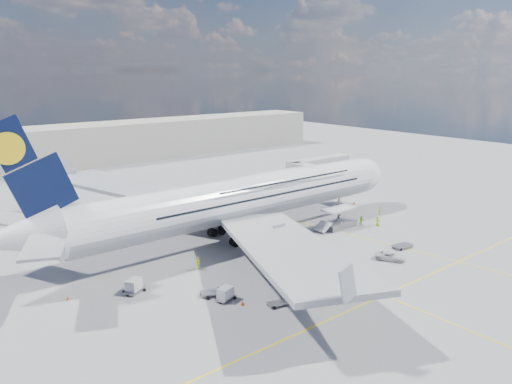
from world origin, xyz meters
TOP-DOWN VIEW (x-y plane):
  - ground at (0.00, 0.00)m, footprint 300.00×300.00m
  - taxi_line_main at (0.00, 0.00)m, footprint 0.25×220.00m
  - taxi_line_cross at (0.00, -20.00)m, footprint 120.00×0.25m
  - taxi_line_diag at (14.00, 10.00)m, footprint 14.16×99.06m
  - airliner at (0.26, 10.00)m, footprint 77.26×79.15m
  - jet_bridge at (29.81, 20.94)m, footprint 18.80×12.10m
  - cargo_loader at (16.82, 2.89)m, footprint 8.53×3.20m
  - terminal at (0.00, 95.00)m, footprint 180.00×16.00m
  - tree_line at (40.00, 140.00)m, footprint 160.00×6.00m
  - dolly_row_a at (-16.59, -8.31)m, footprint 2.97×2.15m
  - dolly_row_b at (-16.97, -6.14)m, footprint 3.62×2.83m
  - dolly_row_c at (-12.40, -13.54)m, footprint 2.95×2.09m
  - dolly_back at (-24.50, 1.00)m, footprint 3.25×2.85m
  - dolly_nose_far at (16.85, -10.98)m, footprint 3.59×2.17m
  - dolly_nose_near at (0.99, 1.55)m, footprint 2.78×1.57m
  - baggage_tug at (-8.54, -13.56)m, footprint 3.08×1.86m
  - catering_truck_inner at (-1.62, 25.10)m, footprint 7.15×3.01m
  - catering_truck_outer at (-21.60, 48.65)m, footprint 6.58×5.25m
  - service_van at (10.79, -13.02)m, footprint 3.89×4.88m
  - crew_nose at (29.65, 3.34)m, footprint 0.67×0.58m
  - crew_loader at (21.18, 0.99)m, footprint 1.16×1.12m
  - crew_wing at (-13.83, 2.23)m, footprint 0.69×1.21m
  - crew_van at (23.22, -1.11)m, footprint 1.02×1.09m
  - crew_tug at (-0.63, -12.87)m, footprint 1.39×1.14m
  - cone_nose at (31.99, 11.79)m, footprint 0.50×0.50m
  - cone_wing_left_inner at (-6.87, 22.53)m, footprint 0.48×0.48m
  - cone_wing_left_outer at (-16.75, 42.98)m, footprint 0.41×0.41m
  - cone_wing_right_inner at (-0.84, -6.06)m, footprint 0.48×0.48m
  - cone_wing_right_outer at (-15.77, -10.72)m, footprint 0.49×0.49m
  - cone_tail at (-31.94, 4.27)m, footprint 0.40×0.40m

SIDE VIEW (x-z plane):
  - ground at x=0.00m, z-range 0.00..0.00m
  - taxi_line_main at x=0.00m, z-range 0.00..0.01m
  - taxi_line_cross at x=0.00m, z-range 0.00..0.01m
  - taxi_line_diag at x=14.00m, z-range 0.00..0.01m
  - cone_tail at x=-31.94m, z-range -0.01..0.50m
  - cone_wing_left_outer at x=-16.75m, z-range -0.01..0.51m
  - cone_wing_left_inner at x=-6.87m, z-range -0.01..0.60m
  - cone_wing_right_inner at x=-0.84m, z-range -0.01..0.60m
  - dolly_row_c at x=-12.40m, z-range 0.11..0.50m
  - cone_wing_right_outer at x=-15.77m, z-range -0.01..0.62m
  - cone_nose at x=31.99m, z-range -0.01..0.62m
  - dolly_row_b at x=-16.97m, z-range 0.13..0.60m
  - dolly_nose_far at x=16.85m, z-range 0.14..0.64m
  - service_van at x=10.79m, z-range 0.00..1.23m
  - crew_nose at x=29.65m, z-range 0.00..1.56m
  - baggage_tug at x=-8.54m, z-range -0.11..1.69m
  - dolly_row_a at x=-16.59m, z-range 0.06..1.75m
  - dolly_nose_near at x=0.99m, z-range 0.06..1.79m
  - crew_tug at x=-0.63m, z-range 0.00..1.87m
  - crew_van at x=23.22m, z-range 0.00..1.88m
  - crew_loader at x=21.18m, z-range 0.00..1.88m
  - crew_wing at x=-13.83m, z-range 0.00..1.94m
  - dolly_back at x=-24.50m, z-range 0.07..1.89m
  - cargo_loader at x=16.82m, z-range -0.59..3.09m
  - catering_truck_outer at x=-21.60m, z-range -0.13..3.49m
  - catering_truck_inner at x=-1.62m, z-range -0.12..4.09m
  - tree_line at x=40.00m, z-range 0.00..8.00m
  - terminal at x=0.00m, z-range 0.00..12.00m
  - jet_bridge at x=29.81m, z-range 2.60..11.10m
  - airliner at x=0.26m, z-range -4.98..18.72m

